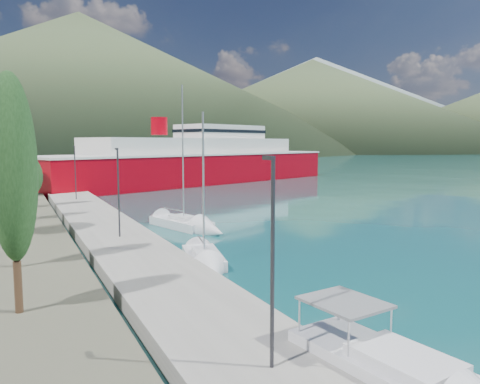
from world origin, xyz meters
TOP-DOWN VIEW (x-y plane):
  - ground at (0.00, 120.00)m, footprint 1400.00×1400.00m
  - quay at (-9.00, 26.00)m, footprint 5.00×88.00m
  - hills_far at (138.59, 618.73)m, footprint 1480.00×900.00m
  - hills_near at (98.04, 372.50)m, footprint 1010.00×520.00m
  - tree_row at (-15.44, 32.61)m, footprint 4.14×65.18m
  - lamp_posts at (-9.00, 15.38)m, footprint 0.15×45.15m
  - sailboat_near at (-5.69, 6.57)m, footprint 3.51×7.10m
  - sailboat_mid at (-2.05, 18.06)m, footprint 4.63×9.26m
  - ferry at (14.89, 61.80)m, footprint 60.98×33.95m

SIDE VIEW (x-z plane):
  - ground at x=0.00m, z-range 0.00..0.00m
  - sailboat_near at x=-5.69m, z-range -4.62..5.17m
  - sailboat_mid at x=-2.05m, z-range -6.13..6.75m
  - quay at x=-9.00m, z-range 0.00..0.80m
  - ferry at x=14.89m, z-range -2.35..9.66m
  - lamp_posts at x=-9.00m, z-range 1.05..7.11m
  - tree_row at x=-15.44m, z-range 0.48..11.04m
  - hills_near at x=98.04m, z-range -8.32..106.68m
  - hills_far at x=138.59m, z-range -12.61..167.39m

